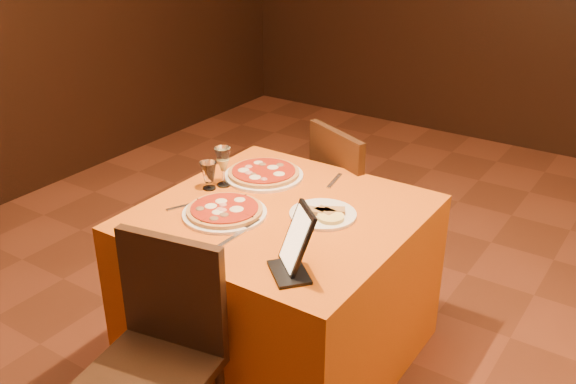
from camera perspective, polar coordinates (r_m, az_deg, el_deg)
The scene contains 12 objects.
main_table at distance 2.92m, azimuth -0.60°, elevation -8.26°, with size 1.10×1.10×0.75m, color #C5540C.
chair_main_near at distance 2.37m, azimuth -12.35°, elevation -15.66°, with size 0.45×0.45×0.91m, color #2F220F, non-canonical shape.
chair_main_far at distance 3.46m, azimuth 6.68°, elevation -1.14°, with size 0.36×0.36×0.91m, color black, non-canonical shape.
pizza_near at distance 2.70m, azimuth -5.65°, elevation -1.75°, with size 0.36×0.36×0.03m.
pizza_far at distance 3.04m, azimuth -2.17°, elevation 1.62°, with size 0.38×0.38×0.03m.
cutlet_dish at distance 2.68m, azimuth 3.12°, elevation -1.88°, with size 0.28×0.28×0.03m.
wine_glass at distance 2.94m, azimuth -5.78°, elevation 2.28°, with size 0.08×0.08×0.19m, color #C3C36F, non-canonical shape.
water_glass at distance 2.92m, azimuth -7.06°, elevation 1.45°, with size 0.07×0.07×0.13m, color white, non-canonical shape.
tablet at distance 2.27m, azimuth 0.80°, elevation -4.16°, with size 0.17×0.01×0.24m, color black.
knife at distance 2.55m, azimuth -4.39°, elevation -3.75°, with size 0.25×0.02×0.01m, color #B1B2B8.
fork_near at distance 2.80m, azimuth -9.15°, elevation -1.23°, with size 0.17×0.02×0.01m, color silver.
fork_far at distance 3.01m, azimuth 4.15°, elevation 1.00°, with size 0.17×0.02×0.01m, color silver.
Camera 1 is at (0.87, -1.83, 1.99)m, focal length 40.00 mm.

